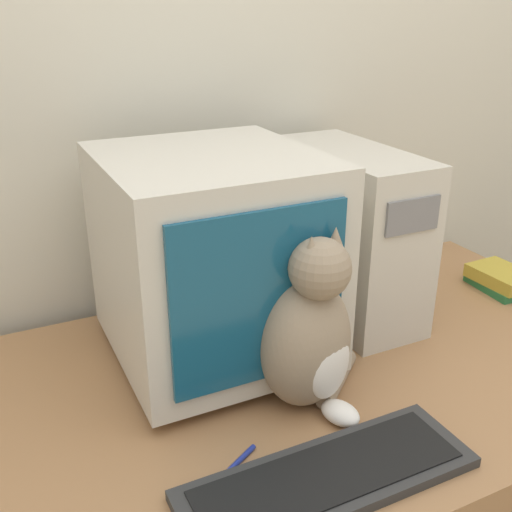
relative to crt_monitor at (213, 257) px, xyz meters
name	(u,v)px	position (x,y,z in m)	size (l,w,h in m)	color
wall_back	(231,89)	(0.19, 0.34, 0.27)	(7.00, 0.05, 2.50)	beige
desk	(321,503)	(0.19, -0.14, -0.60)	(1.41, 0.82, 0.76)	#9E7047
crt_monitor	(213,257)	(0.00, 0.00, 0.00)	(0.40, 0.43, 0.43)	beige
computer_tower	(348,232)	(0.36, 0.06, -0.03)	(0.18, 0.42, 0.39)	beige
keyboard	(328,478)	(0.01, -0.42, -0.21)	(0.47, 0.15, 0.02)	#2D2D2D
cat	(310,335)	(0.09, -0.23, -0.08)	(0.26, 0.23, 0.34)	gray
book_stack	(501,279)	(0.78, -0.04, -0.19)	(0.12, 0.16, 0.05)	#28703D
pen	(230,470)	(-0.11, -0.33, -0.22)	(0.12, 0.07, 0.01)	navy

